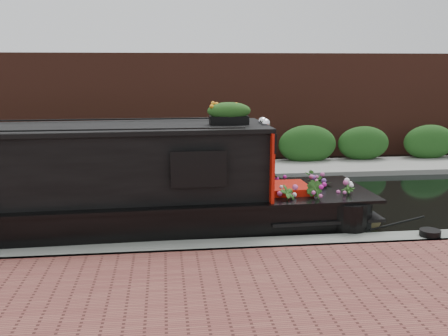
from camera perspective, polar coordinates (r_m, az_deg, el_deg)
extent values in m
plane|color=black|center=(12.73, -2.98, -4.59)|extent=(80.00, 80.00, 0.00)
cube|color=slate|center=(9.62, -1.63, -10.11)|extent=(40.00, 0.60, 0.50)
cube|color=gray|center=(16.80, -3.95, -0.57)|extent=(40.00, 2.40, 0.34)
cube|color=#1D4617|center=(17.68, -4.10, 0.05)|extent=(40.00, 1.10, 2.80)
cube|color=#4E241A|center=(19.74, -4.39, 1.28)|extent=(40.00, 1.00, 8.00)
cube|color=black|center=(10.87, -22.36, 0.04)|extent=(10.00, 2.22, 1.46)
cube|color=black|center=(10.75, -22.68, 4.07)|extent=(10.17, 2.39, 0.09)
cube|color=#AF1307|center=(10.67, 4.47, 0.69)|extent=(0.13, 1.89, 1.46)
cube|color=black|center=(9.53, -2.90, -0.14)|extent=(0.97, 0.06, 0.59)
cube|color=#AF1307|center=(10.96, 7.29, -3.27)|extent=(0.90, 1.00, 0.54)
sphere|color=white|center=(10.39, 4.77, 5.12)|extent=(0.19, 0.19, 0.19)
sphere|color=white|center=(10.69, 4.44, 5.31)|extent=(0.19, 0.19, 0.19)
cube|color=black|center=(10.41, 0.57, 5.48)|extent=(0.82, 0.30, 0.17)
ellipsoid|color=orange|center=(10.39, 0.58, 6.67)|extent=(0.89, 0.30, 0.26)
imported|color=#25521B|center=(10.25, 7.26, -3.88)|extent=(0.44, 0.42, 0.70)
imported|color=#25521B|center=(10.50, 10.39, -3.50)|extent=(0.51, 0.52, 0.74)
imported|color=#25521B|center=(11.66, 10.77, -2.10)|extent=(0.82, 0.81, 0.69)
imported|color=#25521B|center=(11.02, 13.92, -3.36)|extent=(0.41, 0.41, 0.57)
imported|color=#25521B|center=(11.72, 5.97, -1.94)|extent=(0.25, 0.36, 0.67)
cylinder|color=brown|center=(11.72, 16.35, -5.58)|extent=(0.37, 0.37, 0.37)
cylinder|color=black|center=(10.77, 22.49, -6.86)|extent=(0.41, 0.41, 0.12)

